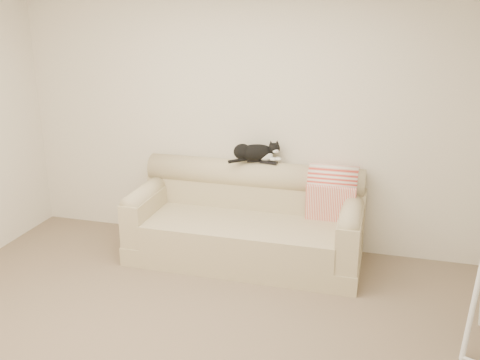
# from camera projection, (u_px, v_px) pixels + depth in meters

# --- Properties ---
(ground_plane) EXTENTS (5.00, 5.00, 0.00)m
(ground_plane) POSITION_uv_depth(u_px,v_px,m) (194.00, 354.00, 3.79)
(ground_plane) COLOR #71624C
(ground_plane) RESTS_ON ground
(room_shell) EXTENTS (5.04, 4.04, 2.60)m
(room_shell) POSITION_uv_depth(u_px,v_px,m) (188.00, 145.00, 3.32)
(room_shell) COLOR beige
(room_shell) RESTS_ON ground
(sofa) EXTENTS (2.20, 0.93, 0.90)m
(sofa) POSITION_uv_depth(u_px,v_px,m) (247.00, 223.00, 5.17)
(sofa) COLOR #CABA8D
(sofa) RESTS_ON ground
(remote_a) EXTENTS (0.19, 0.11, 0.03)m
(remote_a) POSITION_uv_depth(u_px,v_px,m) (256.00, 160.00, 5.22)
(remote_a) COLOR black
(remote_a) RESTS_ON sofa
(remote_b) EXTENTS (0.17, 0.07, 0.02)m
(remote_b) POSITION_uv_depth(u_px,v_px,m) (269.00, 162.00, 5.16)
(remote_b) COLOR black
(remote_b) RESTS_ON sofa
(tuxedo_cat) EXTENTS (0.50, 0.36, 0.21)m
(tuxedo_cat) POSITION_uv_depth(u_px,v_px,m) (255.00, 152.00, 5.18)
(tuxedo_cat) COLOR black
(tuxedo_cat) RESTS_ON sofa
(throw_blanket) EXTENTS (0.46, 0.38, 0.58)m
(throw_blanket) POSITION_uv_depth(u_px,v_px,m) (333.00, 186.00, 5.06)
(throw_blanket) COLOR red
(throw_blanket) RESTS_ON sofa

